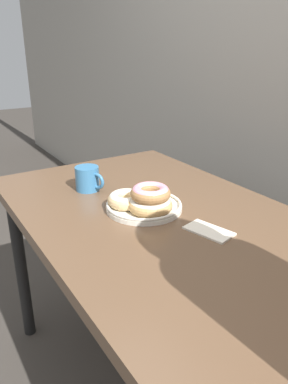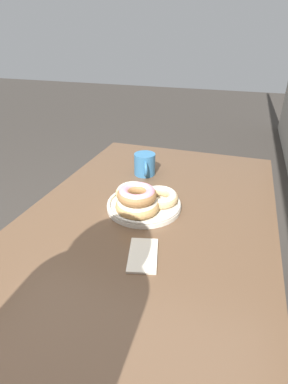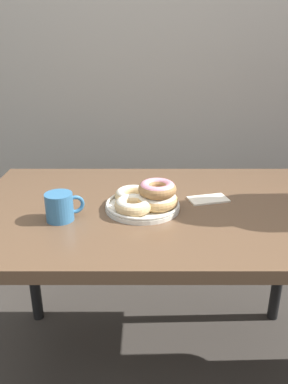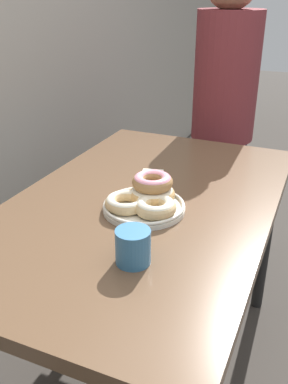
{
  "view_description": "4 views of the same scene",
  "coord_description": "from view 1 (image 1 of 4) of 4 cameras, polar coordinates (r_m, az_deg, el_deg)",
  "views": [
    {
      "loc": [
        0.87,
        -0.26,
        1.25
      ],
      "look_at": [
        -0.06,
        0.32,
        0.81
      ],
      "focal_mm": 35.0,
      "sensor_mm": 36.0,
      "label": 1
    },
    {
      "loc": [
        0.74,
        0.59,
        1.27
      ],
      "look_at": [
        -0.06,
        0.32,
        0.81
      ],
      "focal_mm": 28.0,
      "sensor_mm": 36.0,
      "label": 2
    },
    {
      "loc": [
        -0.06,
        -0.8,
        1.27
      ],
      "look_at": [
        -0.06,
        0.32,
        0.81
      ],
      "focal_mm": 35.0,
      "sensor_mm": 36.0,
      "label": 3
    },
    {
      "loc": [
        -1.09,
        -0.12,
        1.35
      ],
      "look_at": [
        -0.06,
        0.32,
        0.81
      ],
      "focal_mm": 40.0,
      "sensor_mm": 36.0,
      "label": 4
    }
  ],
  "objects": [
    {
      "name": "donut_plate",
      "position": [
        1.18,
        0.07,
        -1.21
      ],
      "size": [
        0.26,
        0.25,
        0.1
      ],
      "color": "silver",
      "rests_on": "dining_table"
    },
    {
      "name": "dining_table",
      "position": [
        1.21,
        2.69,
        -6.71
      ],
      "size": [
        1.27,
        0.78,
        0.75
      ],
      "color": "brown",
      "rests_on": "ground_plane"
    },
    {
      "name": "coffee_mug",
      "position": [
        1.36,
        -8.55,
        2.08
      ],
      "size": [
        0.12,
        0.09,
        0.09
      ],
      "color": "teal",
      "rests_on": "dining_table"
    },
    {
      "name": "napkin",
      "position": [
        1.08,
        9.86,
        -5.87
      ],
      "size": [
        0.15,
        0.11,
        0.01
      ],
      "color": "beige",
      "rests_on": "dining_table"
    }
  ]
}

